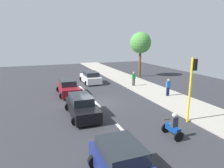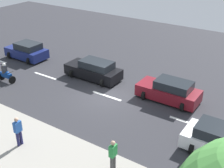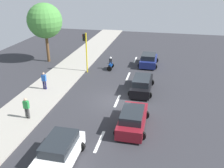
% 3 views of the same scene
% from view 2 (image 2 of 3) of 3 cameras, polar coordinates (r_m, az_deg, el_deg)
% --- Properties ---
extents(ground_plane, '(40.00, 60.00, 0.10)m').
position_cam_2_polar(ground_plane, '(21.09, -1.03, -2.42)').
color(ground_plane, '#2D2D33').
extents(sidewalk, '(4.00, 60.00, 0.15)m').
position_cam_2_polar(sidewalk, '(16.72, -15.10, -11.71)').
color(sidewalk, '#9E998E').
rests_on(sidewalk, ground).
extents(lane_stripe_north, '(0.20, 2.40, 0.01)m').
position_cam_2_polar(lane_stripe_north, '(24.62, -12.60, 1.53)').
color(lane_stripe_north, white).
rests_on(lane_stripe_north, ground).
extents(lane_stripe_mid, '(0.20, 2.40, 0.01)m').
position_cam_2_polar(lane_stripe_mid, '(21.06, -1.03, -2.29)').
color(lane_stripe_mid, white).
rests_on(lane_stripe_mid, ground).
extents(lane_stripe_south, '(0.20, 2.40, 0.01)m').
position_cam_2_polar(lane_stripe_south, '(18.79, 14.32, -7.15)').
color(lane_stripe_south, white).
rests_on(lane_stripe_south, ground).
extents(car_black, '(2.18, 4.53, 1.52)m').
position_cam_2_polar(car_black, '(23.39, -3.47, 2.69)').
color(car_black, black).
rests_on(car_black, ground).
extents(car_maroon, '(2.20, 4.23, 1.52)m').
position_cam_2_polar(car_maroon, '(20.57, 10.90, -1.33)').
color(car_maroon, maroon).
rests_on(car_maroon, ground).
extents(car_dark_blue, '(2.31, 3.87, 1.52)m').
position_cam_2_polar(car_dark_blue, '(28.33, -15.93, 6.06)').
color(car_dark_blue, navy).
rests_on(car_dark_blue, ground).
extents(motorcycle, '(0.60, 1.30, 1.53)m').
position_cam_2_polar(motorcycle, '(24.24, -19.57, 1.82)').
color(motorcycle, black).
rests_on(motorcycle, ground).
extents(pedestrian_near_signal, '(0.40, 0.24, 1.69)m').
position_cam_2_polar(pedestrian_near_signal, '(16.48, -17.48, -8.46)').
color(pedestrian_near_signal, '#1E1E4C').
rests_on(pedestrian_near_signal, sidewalk).
extents(pedestrian_by_tree, '(0.40, 0.24, 1.69)m').
position_cam_2_polar(pedestrian_by_tree, '(14.23, 0.19, -13.34)').
color(pedestrian_by_tree, '#3F3F3F').
rests_on(pedestrian_by_tree, sidewalk).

